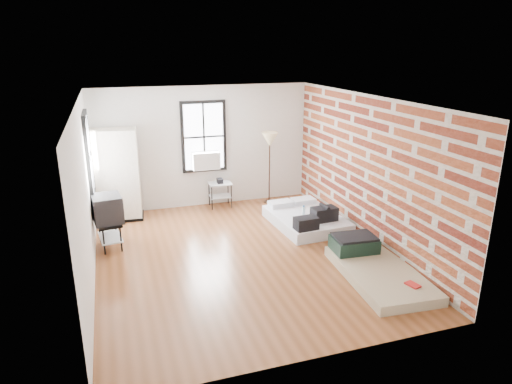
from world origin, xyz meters
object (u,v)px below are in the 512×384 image
object	(u,v)px
wardrobe	(116,175)
floor_lamp	(270,143)
mattress_bare	(373,266)
side_table	(220,188)
tv_stand	(108,211)
mattress_main	(306,218)

from	to	relation	value
wardrobe	floor_lamp	bearing A→B (deg)	5.46
floor_lamp	mattress_bare	bearing A→B (deg)	-83.59
wardrobe	side_table	distance (m)	2.35
mattress_bare	floor_lamp	size ratio (longest dim) A/B	1.25
tv_stand	side_table	bearing A→B (deg)	24.75
floor_lamp	tv_stand	size ratio (longest dim) A/B	1.68
wardrobe	side_table	bearing A→B (deg)	7.21
floor_lamp	mattress_main	bearing A→B (deg)	-81.25
mattress_main	tv_stand	world-z (taller)	tv_stand
side_table	mattress_main	bearing A→B (deg)	-49.76
tv_stand	floor_lamp	bearing A→B (deg)	14.76
mattress_bare	wardrobe	distance (m)	5.65
mattress_bare	side_table	size ratio (longest dim) A/B	3.12
mattress_main	tv_stand	size ratio (longest dim) A/B	1.81
mattress_main	tv_stand	xyz separation A→B (m)	(-3.96, 0.16, 0.58)
floor_lamp	side_table	bearing A→B (deg)	176.66
mattress_main	side_table	size ratio (longest dim) A/B	2.68
side_table	mattress_bare	bearing A→B (deg)	-67.78
mattress_bare	tv_stand	world-z (taller)	tv_stand
wardrobe	floor_lamp	world-z (taller)	wardrobe
mattress_bare	side_table	xyz separation A→B (m)	(-1.64, 4.03, 0.33)
floor_lamp	tv_stand	bearing A→B (deg)	-158.09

